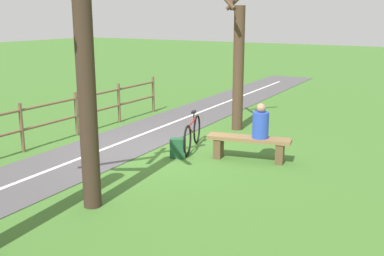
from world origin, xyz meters
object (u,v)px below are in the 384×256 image
object	(u,v)px
bicycle	(192,134)
backpack	(178,148)
tree_mid_field	(86,84)
tree_near_bench	(238,62)
person_seated	(261,123)
bench	(249,144)

from	to	relation	value
bicycle	backpack	xyz separation A→B (m)	(-0.07, 0.74, -0.15)
tree_mid_field	tree_near_bench	distance (m)	5.92
bicycle	tree_mid_field	distance (m)	4.04
tree_near_bench	backpack	bearing A→B (deg)	90.30
bicycle	tree_mid_field	size ratio (longest dim) A/B	0.35
tree_mid_field	tree_near_bench	world-z (taller)	tree_mid_field
person_seated	backpack	xyz separation A→B (m)	(1.63, 0.69, -0.62)
bench	tree_near_bench	xyz separation A→B (m)	(1.41, -2.35, 1.48)
backpack	tree_mid_field	bearing A→B (deg)	94.22
bench	tree_mid_field	bearing A→B (deg)	58.46
bicycle	backpack	bearing A→B (deg)	-13.42
person_seated	backpack	bearing A→B (deg)	9.71
backpack	tree_mid_field	world-z (taller)	tree_mid_field
backpack	tree_near_bench	size ratio (longest dim) A/B	0.11
tree_near_bench	tree_mid_field	bearing A→B (deg)	92.25
bench	tree_near_bench	world-z (taller)	tree_near_bench
bench	person_seated	world-z (taller)	person_seated
bench	person_seated	distance (m)	0.53
bench	backpack	distance (m)	1.54
backpack	tree_mid_field	xyz separation A→B (m)	(-0.22, 2.94, 1.80)
backpack	tree_mid_field	distance (m)	3.45
bicycle	tree_near_bench	bearing A→B (deg)	159.58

